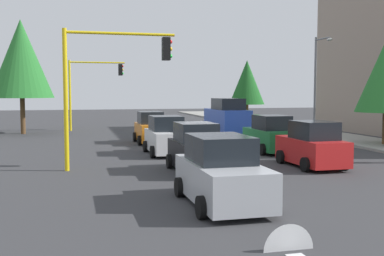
{
  "coord_description": "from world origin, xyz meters",
  "views": [
    {
      "loc": [
        25.41,
        -7.16,
        3.22
      ],
      "look_at": [
        0.43,
        -0.81,
        1.2
      ],
      "focal_mm": 43.35,
      "sensor_mm": 36.0,
      "label": 1
    }
  ],
  "objects_px": {
    "street_lamp_curbside": "(318,75)",
    "car_green": "(270,135)",
    "car_orange": "(151,129)",
    "car_black": "(197,150)",
    "traffic_signal_far_right": "(92,81)",
    "tree_roadside_far": "(247,82)",
    "tree_opposite_side": "(21,59)",
    "car_red": "(312,146)",
    "traffic_signal_near_right": "(110,71)",
    "delivery_van_blue": "(227,120)",
    "car_silver": "(221,173)",
    "car_white": "(166,137)"
  },
  "relations": [
    {
      "from": "tree_roadside_far",
      "to": "delivery_van_blue",
      "type": "relative_size",
      "value": 1.32
    },
    {
      "from": "car_orange",
      "to": "car_green",
      "type": "xyz_separation_m",
      "value": [
        5.93,
        5.52,
        0.0
      ]
    },
    {
      "from": "tree_opposite_side",
      "to": "car_red",
      "type": "xyz_separation_m",
      "value": [
        19.56,
        13.69,
        -4.81
      ]
    },
    {
      "from": "car_green",
      "to": "car_black",
      "type": "relative_size",
      "value": 1.04
    },
    {
      "from": "delivery_van_blue",
      "to": "car_orange",
      "type": "bearing_deg",
      "value": -76.85
    },
    {
      "from": "street_lamp_curbside",
      "to": "car_black",
      "type": "distance_m",
      "value": 16.48
    },
    {
      "from": "street_lamp_curbside",
      "to": "tree_roadside_far",
      "type": "height_order",
      "value": "street_lamp_curbside"
    },
    {
      "from": "car_green",
      "to": "car_red",
      "type": "bearing_deg",
      "value": -3.35
    },
    {
      "from": "delivery_van_blue",
      "to": "car_green",
      "type": "distance_m",
      "value": 7.22
    },
    {
      "from": "car_white",
      "to": "car_orange",
      "type": "bearing_deg",
      "value": 179.51
    },
    {
      "from": "car_orange",
      "to": "car_black",
      "type": "distance_m",
      "value": 10.92
    },
    {
      "from": "traffic_signal_near_right",
      "to": "car_orange",
      "type": "distance_m",
      "value": 10.4
    },
    {
      "from": "street_lamp_curbside",
      "to": "car_orange",
      "type": "bearing_deg",
      "value": -88.87
    },
    {
      "from": "traffic_signal_near_right",
      "to": "delivery_van_blue",
      "type": "xyz_separation_m",
      "value": [
        -10.66,
        8.67,
        -2.79
      ]
    },
    {
      "from": "traffic_signal_far_right",
      "to": "street_lamp_curbside",
      "type": "relative_size",
      "value": 0.83
    },
    {
      "from": "traffic_signal_far_right",
      "to": "car_green",
      "type": "relative_size",
      "value": 1.52
    },
    {
      "from": "street_lamp_curbside",
      "to": "car_red",
      "type": "bearing_deg",
      "value": -30.25
    },
    {
      "from": "tree_opposite_side",
      "to": "car_red",
      "type": "distance_m",
      "value": 24.35
    },
    {
      "from": "tree_roadside_far",
      "to": "car_silver",
      "type": "xyz_separation_m",
      "value": [
        30.96,
        -12.63,
        -3.24
      ]
    },
    {
      "from": "car_red",
      "to": "tree_opposite_side",
      "type": "bearing_deg",
      "value": -145.02
    },
    {
      "from": "delivery_van_blue",
      "to": "car_black",
      "type": "xyz_separation_m",
      "value": [
        12.2,
        -5.39,
        -0.39
      ]
    },
    {
      "from": "street_lamp_curbside",
      "to": "car_green",
      "type": "distance_m",
      "value": 9.41
    },
    {
      "from": "tree_roadside_far",
      "to": "car_red",
      "type": "distance_m",
      "value": 26.65
    },
    {
      "from": "delivery_van_blue",
      "to": "tree_opposite_side",
      "type": "bearing_deg",
      "value": -117.73
    },
    {
      "from": "tree_roadside_far",
      "to": "traffic_signal_near_right",
      "type": "bearing_deg",
      "value": -32.36
    },
    {
      "from": "tree_opposite_side",
      "to": "car_orange",
      "type": "xyz_separation_m",
      "value": [
        8.62,
        8.46,
        -4.81
      ]
    },
    {
      "from": "traffic_signal_near_right",
      "to": "traffic_signal_far_right",
      "type": "bearing_deg",
      "value": -179.99
    },
    {
      "from": "street_lamp_curbside",
      "to": "tree_opposite_side",
      "type": "xyz_separation_m",
      "value": [
        -8.39,
        -20.2,
        1.36
      ]
    },
    {
      "from": "car_red",
      "to": "car_green",
      "type": "bearing_deg",
      "value": 176.65
    },
    {
      "from": "traffic_signal_far_right",
      "to": "car_green",
      "type": "height_order",
      "value": "traffic_signal_far_right"
    },
    {
      "from": "traffic_signal_far_right",
      "to": "street_lamp_curbside",
      "type": "bearing_deg",
      "value": 55.14
    },
    {
      "from": "car_orange",
      "to": "car_silver",
      "type": "bearing_deg",
      "value": -2.1
    },
    {
      "from": "traffic_signal_far_right",
      "to": "tree_roadside_far",
      "type": "height_order",
      "value": "tree_roadside_far"
    },
    {
      "from": "car_black",
      "to": "car_orange",
      "type": "bearing_deg",
      "value": -179.45
    },
    {
      "from": "street_lamp_curbside",
      "to": "delivery_van_blue",
      "type": "distance_m",
      "value": 7.04
    },
    {
      "from": "street_lamp_curbside",
      "to": "car_red",
      "type": "distance_m",
      "value": 13.38
    },
    {
      "from": "car_green",
      "to": "car_black",
      "type": "bearing_deg",
      "value": -47.35
    },
    {
      "from": "traffic_signal_near_right",
      "to": "tree_opposite_side",
      "type": "bearing_deg",
      "value": -163.62
    },
    {
      "from": "delivery_van_blue",
      "to": "car_green",
      "type": "relative_size",
      "value": 1.26
    },
    {
      "from": "car_black",
      "to": "traffic_signal_far_right",
      "type": "bearing_deg",
      "value": -171.33
    },
    {
      "from": "traffic_signal_near_right",
      "to": "traffic_signal_far_right",
      "type": "relative_size",
      "value": 0.99
    },
    {
      "from": "car_orange",
      "to": "car_green",
      "type": "bearing_deg",
      "value": 42.92
    },
    {
      "from": "tree_opposite_side",
      "to": "car_white",
      "type": "xyz_separation_m",
      "value": [
        14.02,
        8.42,
        -4.81
      ]
    },
    {
      "from": "car_green",
      "to": "tree_roadside_far",
      "type": "bearing_deg",
      "value": 162.39
    },
    {
      "from": "delivery_van_blue",
      "to": "car_silver",
      "type": "distance_m",
      "value": 18.65
    },
    {
      "from": "traffic_signal_far_right",
      "to": "car_green",
      "type": "distance_m",
      "value": 18.97
    },
    {
      "from": "car_silver",
      "to": "delivery_van_blue",
      "type": "bearing_deg",
      "value": 160.93
    },
    {
      "from": "tree_roadside_far",
      "to": "car_white",
      "type": "bearing_deg",
      "value": -31.11
    },
    {
      "from": "tree_roadside_far",
      "to": "car_black",
      "type": "xyz_separation_m",
      "value": [
        25.54,
        -11.93,
        -3.24
      ]
    },
    {
      "from": "delivery_van_blue",
      "to": "car_silver",
      "type": "bearing_deg",
      "value": -19.07
    }
  ]
}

